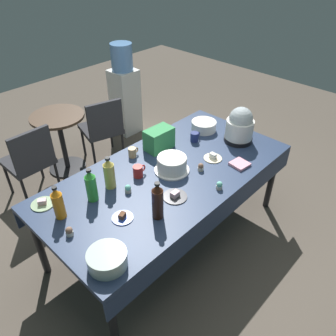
{
  "coord_description": "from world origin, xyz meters",
  "views": [
    {
      "loc": [
        -1.61,
        -1.53,
        2.42
      ],
      "look_at": [
        0.0,
        0.0,
        0.8
      ],
      "focal_mm": 35.53,
      "sensor_mm": 36.0,
      "label": 1
    }
  ],
  "objects_px": {
    "frosted_layer_cake": "(172,164)",
    "glass_salad_bowl": "(107,259)",
    "cupcake_lemon": "(128,189)",
    "soda_carton": "(159,139)",
    "soda_bottle_ginger_ale": "(109,174)",
    "soda_bottle_lime_soda": "(91,186)",
    "dessert_plate_charcoal": "(175,196)",
    "maroon_chair_right": "(103,126)",
    "cupcake_vanilla": "(219,185)",
    "coffee_mug_navy": "(195,137)",
    "ceramic_snack_bowl": "(204,126)",
    "slow_cooker": "(240,126)",
    "cupcake_rose": "(69,231)",
    "maroon_chair_left": "(30,159)",
    "potluck_table": "(168,179)",
    "soda_bottle_cola": "(158,201)",
    "round_cafe_table": "(61,133)",
    "coffee_mug_red": "(138,171)",
    "dessert_plate_sage": "(43,203)",
    "cupcake_mint": "(201,167)",
    "dessert_plate_cream": "(213,157)",
    "water_cooler": "(125,92)",
    "dessert_plate_cobalt": "(122,217)",
    "soda_bottle_orange_juice": "(58,203)",
    "coffee_mug_tan": "(133,152)"
  },
  "relations": [
    {
      "from": "cupcake_mint",
      "to": "coffee_mug_red",
      "type": "height_order",
      "value": "coffee_mug_red"
    },
    {
      "from": "maroon_chair_left",
      "to": "round_cafe_table",
      "type": "height_order",
      "value": "maroon_chair_left"
    },
    {
      "from": "cupcake_lemon",
      "to": "soda_carton",
      "type": "relative_size",
      "value": 0.26
    },
    {
      "from": "potluck_table",
      "to": "coffee_mug_tan",
      "type": "distance_m",
      "value": 0.41
    },
    {
      "from": "coffee_mug_navy",
      "to": "ceramic_snack_bowl",
      "type": "bearing_deg",
      "value": 16.98
    },
    {
      "from": "glass_salad_bowl",
      "to": "maroon_chair_left",
      "type": "relative_size",
      "value": 0.29
    },
    {
      "from": "coffee_mug_red",
      "to": "soda_carton",
      "type": "relative_size",
      "value": 0.47
    },
    {
      "from": "potluck_table",
      "to": "dessert_plate_sage",
      "type": "bearing_deg",
      "value": 156.29
    },
    {
      "from": "frosted_layer_cake",
      "to": "cupcake_rose",
      "type": "relative_size",
      "value": 4.42
    },
    {
      "from": "slow_cooker",
      "to": "dessert_plate_cream",
      "type": "xyz_separation_m",
      "value": [
        -0.41,
        -0.01,
        -0.15
      ]
    },
    {
      "from": "cupcake_vanilla",
      "to": "soda_bottle_cola",
      "type": "distance_m",
      "value": 0.57
    },
    {
      "from": "cupcake_mint",
      "to": "cupcake_vanilla",
      "type": "bearing_deg",
      "value": -109.35
    },
    {
      "from": "frosted_layer_cake",
      "to": "glass_salad_bowl",
      "type": "xyz_separation_m",
      "value": [
        -0.97,
        -0.38,
        -0.01
      ]
    },
    {
      "from": "dessert_plate_cobalt",
      "to": "frosted_layer_cake",
      "type": "bearing_deg",
      "value": 11.71
    },
    {
      "from": "soda_bottle_ginger_ale",
      "to": "soda_bottle_lime_soda",
      "type": "bearing_deg",
      "value": -173.07
    },
    {
      "from": "soda_bottle_lime_soda",
      "to": "soda_bottle_ginger_ale",
      "type": "distance_m",
      "value": 0.19
    },
    {
      "from": "soda_bottle_lime_soda",
      "to": "coffee_mug_navy",
      "type": "height_order",
      "value": "soda_bottle_lime_soda"
    },
    {
      "from": "slow_cooker",
      "to": "cupcake_rose",
      "type": "height_order",
      "value": "slow_cooker"
    },
    {
      "from": "cupcake_mint",
      "to": "slow_cooker",
      "type": "bearing_deg",
      "value": 3.76
    },
    {
      "from": "potluck_table",
      "to": "soda_carton",
      "type": "distance_m",
      "value": 0.42
    },
    {
      "from": "dessert_plate_charcoal",
      "to": "maroon_chair_right",
      "type": "height_order",
      "value": "maroon_chair_right"
    },
    {
      "from": "ceramic_snack_bowl",
      "to": "glass_salad_bowl",
      "type": "bearing_deg",
      "value": -160.22
    },
    {
      "from": "glass_salad_bowl",
      "to": "dessert_plate_charcoal",
      "type": "bearing_deg",
      "value": 9.57
    },
    {
      "from": "water_cooler",
      "to": "coffee_mug_tan",
      "type": "bearing_deg",
      "value": -127.72
    },
    {
      "from": "cupcake_vanilla",
      "to": "maroon_chair_right",
      "type": "distance_m",
      "value": 1.91
    },
    {
      "from": "potluck_table",
      "to": "coffee_mug_navy",
      "type": "bearing_deg",
      "value": 17.11
    },
    {
      "from": "coffee_mug_navy",
      "to": "round_cafe_table",
      "type": "xyz_separation_m",
      "value": [
        -0.6,
        1.49,
        -0.3
      ]
    },
    {
      "from": "dessert_plate_cream",
      "to": "water_cooler",
      "type": "xyz_separation_m",
      "value": [
        0.64,
        1.97,
        -0.17
      ]
    },
    {
      "from": "potluck_table",
      "to": "round_cafe_table",
      "type": "distance_m",
      "value": 1.67
    },
    {
      "from": "potluck_table",
      "to": "dessert_plate_cobalt",
      "type": "relative_size",
      "value": 14.38
    },
    {
      "from": "glass_salad_bowl",
      "to": "soda_bottle_cola",
      "type": "bearing_deg",
      "value": 8.11
    },
    {
      "from": "cupcake_lemon",
      "to": "coffee_mug_red",
      "type": "bearing_deg",
      "value": 25.69
    },
    {
      "from": "ceramic_snack_bowl",
      "to": "cupcake_mint",
      "type": "height_order",
      "value": "ceramic_snack_bowl"
    },
    {
      "from": "potluck_table",
      "to": "dessert_plate_charcoal",
      "type": "bearing_deg",
      "value": -126.67
    },
    {
      "from": "ceramic_snack_bowl",
      "to": "dessert_plate_charcoal",
      "type": "xyz_separation_m",
      "value": [
        -0.96,
        -0.49,
        -0.04
      ]
    },
    {
      "from": "dessert_plate_cobalt",
      "to": "coffee_mug_red",
      "type": "distance_m",
      "value": 0.5
    },
    {
      "from": "soda_carton",
      "to": "water_cooler",
      "type": "xyz_separation_m",
      "value": [
        0.85,
        1.51,
        -0.26
      ]
    },
    {
      "from": "dessert_plate_cream",
      "to": "soda_bottle_ginger_ale",
      "type": "distance_m",
      "value": 0.94
    },
    {
      "from": "potluck_table",
      "to": "maroon_chair_left",
      "type": "xyz_separation_m",
      "value": [
        -0.55,
        1.43,
        -0.2
      ]
    },
    {
      "from": "soda_bottle_cola",
      "to": "soda_bottle_lime_soda",
      "type": "distance_m",
      "value": 0.53
    },
    {
      "from": "soda_bottle_lime_soda",
      "to": "slow_cooker",
      "type": "bearing_deg",
      "value": -12.18
    },
    {
      "from": "cupcake_lemon",
      "to": "dessert_plate_cream",
      "type": "bearing_deg",
      "value": -13.5
    },
    {
      "from": "cupcake_vanilla",
      "to": "coffee_mug_navy",
      "type": "bearing_deg",
      "value": 55.06
    },
    {
      "from": "coffee_mug_red",
      "to": "water_cooler",
      "type": "relative_size",
      "value": 0.1
    },
    {
      "from": "cupcake_mint",
      "to": "ceramic_snack_bowl",
      "type": "bearing_deg",
      "value": 36.51
    },
    {
      "from": "soda_bottle_orange_juice",
      "to": "coffee_mug_navy",
      "type": "height_order",
      "value": "soda_bottle_orange_juice"
    },
    {
      "from": "soda_bottle_cola",
      "to": "soda_bottle_orange_juice",
      "type": "height_order",
      "value": "soda_bottle_cola"
    },
    {
      "from": "frosted_layer_cake",
      "to": "cupcake_rose",
      "type": "bearing_deg",
      "value": -179.99
    },
    {
      "from": "dessert_plate_charcoal",
      "to": "coffee_mug_red",
      "type": "relative_size",
      "value": 1.52
    },
    {
      "from": "maroon_chair_left",
      "to": "soda_bottle_cola",
      "type": "bearing_deg",
      "value": -85.79
    }
  ]
}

